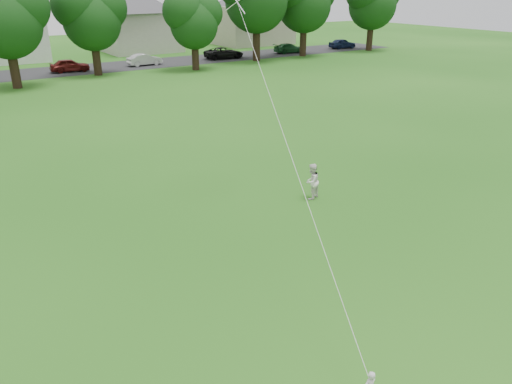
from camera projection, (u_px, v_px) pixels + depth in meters
ground at (290, 299)px, 13.15m from camera, size 160.00×160.00×0.00m
street at (16, 75)px, 45.64m from camera, size 90.00×7.00×0.01m
older_boy at (312, 181)px, 19.05m from camera, size 0.83×0.74×1.41m
kite at (284, 136)px, 13.62m from camera, size 2.42×6.14×13.45m
tree_row at (86, 4)px, 42.00m from camera, size 84.58×9.07×10.86m
parked_cars at (67, 65)px, 46.86m from camera, size 73.51×2.72×1.28m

